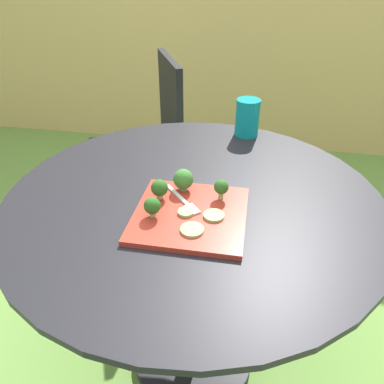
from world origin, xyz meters
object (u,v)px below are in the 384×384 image
(patio_chair, at_px, (150,135))
(salad_plate, at_px, (190,214))
(drinking_glass, at_px, (247,119))
(fork, at_px, (184,202))

(patio_chair, xyz_separation_m, salad_plate, (0.38, -0.94, 0.23))
(patio_chair, xyz_separation_m, drinking_glass, (0.49, -0.41, 0.28))
(patio_chair, distance_m, salad_plate, 1.04)
(salad_plate, xyz_separation_m, drinking_glass, (0.11, 0.53, 0.05))
(patio_chair, xyz_separation_m, fork, (0.36, -0.90, 0.24))
(salad_plate, bearing_deg, drinking_glass, 78.22)
(drinking_glass, xyz_separation_m, fork, (-0.13, -0.49, -0.04))
(salad_plate, height_order, fork, fork)
(salad_plate, bearing_deg, fork, 119.81)
(patio_chair, height_order, salad_plate, patio_chair)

